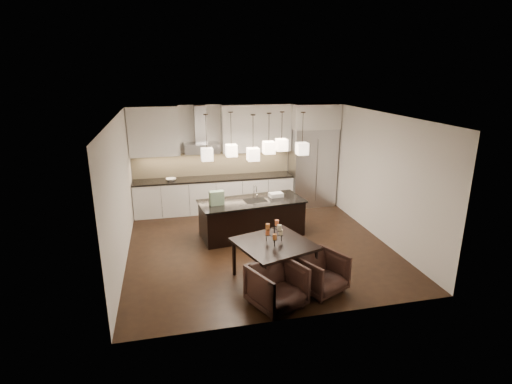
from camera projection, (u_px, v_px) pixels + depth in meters
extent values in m
cube|color=black|center=(258.00, 245.00, 8.73)|extent=(5.50, 5.50, 0.02)
cube|color=white|center=(258.00, 115.00, 7.90)|extent=(5.50, 5.50, 0.02)
cube|color=silver|center=(235.00, 156.00, 10.89)|extent=(5.50, 0.02, 2.80)
cube|color=silver|center=(302.00, 235.00, 5.75)|extent=(5.50, 0.02, 2.80)
cube|color=silver|center=(120.00, 192.00, 7.73)|extent=(0.02, 5.50, 2.80)
cube|color=silver|center=(378.00, 176.00, 8.90)|extent=(0.02, 5.50, 2.80)
cube|color=#B7B7BA|center=(312.00, 167.00, 11.07)|extent=(1.20, 0.72, 2.15)
cube|color=silver|center=(314.00, 116.00, 10.66)|extent=(1.26, 0.72, 0.65)
cube|color=silver|center=(215.00, 195.00, 10.73)|extent=(4.21, 0.62, 0.88)
cube|color=black|center=(214.00, 178.00, 10.59)|extent=(4.21, 0.66, 0.04)
cube|color=#C0B086|center=(213.00, 164.00, 10.77)|extent=(4.21, 0.02, 0.63)
cube|color=silver|center=(154.00, 132.00, 10.03)|extent=(1.25, 0.35, 1.25)
cube|color=silver|center=(256.00, 128.00, 10.60)|extent=(1.85, 0.35, 1.25)
cube|color=#B7B7BA|center=(202.00, 148.00, 10.33)|extent=(0.90, 0.52, 0.24)
cube|color=#B7B7BA|center=(200.00, 124.00, 10.26)|extent=(0.30, 0.28, 0.96)
imported|color=silver|center=(171.00, 179.00, 10.29)|extent=(0.27, 0.27, 0.06)
cube|color=black|center=(252.00, 219.00, 9.14)|extent=(2.37, 1.19, 0.80)
cube|color=black|center=(252.00, 201.00, 9.02)|extent=(2.45, 1.27, 0.04)
cube|color=#185827|center=(217.00, 198.00, 8.69)|extent=(0.33, 0.20, 0.31)
cube|color=silver|center=(276.00, 195.00, 9.27)|extent=(0.33, 0.26, 0.09)
cylinder|color=beige|center=(281.00, 232.00, 7.09)|extent=(0.09, 0.09, 0.10)
cylinder|color=orange|center=(267.00, 232.00, 7.09)|extent=(0.09, 0.09, 0.10)
cylinder|color=#AA5D29|center=(275.00, 237.00, 6.90)|extent=(0.09, 0.09, 0.10)
cylinder|color=orange|center=(277.00, 223.00, 7.10)|extent=(0.09, 0.09, 0.10)
cylinder|color=#AA5D29|center=(268.00, 226.00, 6.93)|extent=(0.09, 0.09, 0.10)
cylinder|color=beige|center=(279.00, 228.00, 6.88)|extent=(0.09, 0.09, 0.10)
imported|color=black|center=(277.00, 286.00, 6.38)|extent=(1.03, 1.04, 0.72)
imported|color=black|center=(321.00, 273.00, 6.83)|extent=(0.98, 0.99, 0.68)
cube|color=beige|center=(207.00, 154.00, 8.44)|extent=(0.24, 0.24, 0.26)
cube|color=beige|center=(231.00, 150.00, 8.85)|extent=(0.24, 0.24, 0.26)
cube|color=beige|center=(269.00, 148.00, 8.61)|extent=(0.24, 0.24, 0.26)
cube|color=beige|center=(282.00, 145.00, 8.88)|extent=(0.24, 0.24, 0.26)
cube|color=beige|center=(302.00, 149.00, 8.80)|extent=(0.24, 0.24, 0.26)
cube|color=beige|center=(253.00, 154.00, 8.35)|extent=(0.24, 0.24, 0.26)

